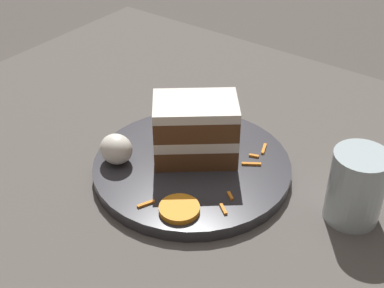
{
  "coord_description": "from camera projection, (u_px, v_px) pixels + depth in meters",
  "views": [
    {
      "loc": [
        -0.38,
        0.46,
        0.49
      ],
      "look_at": [
        -0.03,
        -0.01,
        0.08
      ],
      "focal_mm": 50.0,
      "sensor_mm": 36.0,
      "label": 1
    }
  ],
  "objects": [
    {
      "name": "orange_garnish",
      "position": [
        179.0,
        209.0,
        0.65
      ],
      "size": [
        0.05,
        0.05,
        0.01
      ],
      "primitive_type": "cylinder",
      "color": "orange",
      "rests_on": "plate"
    },
    {
      "name": "drinking_glass",
      "position": [
        355.0,
        191.0,
        0.64
      ],
      "size": [
        0.07,
        0.07,
        0.09
      ],
      "color": "silver",
      "rests_on": "dining_table"
    },
    {
      "name": "dining_table",
      "position": [
        169.0,
        176.0,
        0.75
      ],
      "size": [
        0.93,
        0.86,
        0.03
      ],
      "primitive_type": "cube",
      "color": "#56514C",
      "rests_on": "ground"
    },
    {
      "name": "ground_plane",
      "position": [
        170.0,
        184.0,
        0.76
      ],
      "size": [
        6.0,
        6.0,
        0.0
      ],
      "primitive_type": "plane",
      "color": "#4C4742",
      "rests_on": "ground"
    },
    {
      "name": "cake_slice",
      "position": [
        195.0,
        130.0,
        0.72
      ],
      "size": [
        0.13,
        0.13,
        0.09
      ],
      "rotation": [
        0.0,
        0.0,
        5.38
      ],
      "color": "brown",
      "rests_on": "plate"
    },
    {
      "name": "plate",
      "position": [
        192.0,
        167.0,
        0.73
      ],
      "size": [
        0.27,
        0.27,
        0.02
      ],
      "primitive_type": "cylinder",
      "color": "#333338",
      "rests_on": "dining_table"
    },
    {
      "name": "cream_dollop",
      "position": [
        116.0,
        149.0,
        0.72
      ],
      "size": [
        0.05,
        0.04,
        0.04
      ],
      "primitive_type": "ellipsoid",
      "color": "white",
      "rests_on": "plate"
    },
    {
      "name": "carrot_shreds_scatter",
      "position": [
        206.0,
        161.0,
        0.73
      ],
      "size": [
        0.2,
        0.21,
        0.0
      ],
      "color": "orange",
      "rests_on": "plate"
    }
  ]
}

